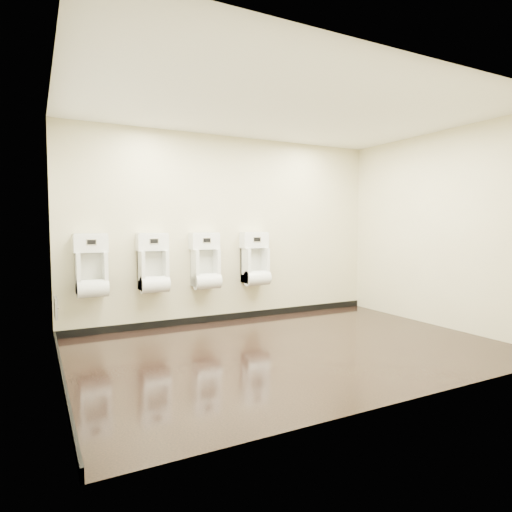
{
  "coord_description": "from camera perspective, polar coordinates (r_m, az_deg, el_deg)",
  "views": [
    {
      "loc": [
        -2.69,
        -4.23,
        1.45
      ],
      "look_at": [
        -0.19,
        0.55,
        1.07
      ],
      "focal_mm": 30.0,
      "sensor_mm": 36.0,
      "label": 1
    }
  ],
  "objects": [
    {
      "name": "ceiling",
      "position": [
        5.19,
        4.97,
        19.09
      ],
      "size": [
        5.0,
        3.5,
        0.0
      ],
      "primitive_type": "cube",
      "color": "white"
    },
    {
      "name": "back_wall",
      "position": [
        6.56,
        -3.36,
        3.58
      ],
      "size": [
        5.0,
        0.02,
        2.8
      ],
      "primitive_type": "cube",
      "color": "beige",
      "rests_on": "ground"
    },
    {
      "name": "right_wall",
      "position": [
        6.7,
        23.28,
        3.27
      ],
      "size": [
        0.02,
        3.5,
        2.8
      ],
      "primitive_type": "cube",
      "color": "beige",
      "rests_on": "ground"
    },
    {
      "name": "access_panel",
      "position": [
        5.52,
        -25.13,
        -6.26
      ],
      "size": [
        0.04,
        0.25,
        0.25
      ],
      "color": "#9E9EA3",
      "rests_on": "left_wall"
    },
    {
      "name": "tile_overlay_left",
      "position": [
        4.24,
        -24.98,
        2.99
      ],
      "size": [
        0.01,
        3.5,
        2.8
      ],
      "primitive_type": "cube",
      "color": "silver",
      "rests_on": "ground"
    },
    {
      "name": "urinal_0",
      "position": [
        5.9,
        -21.07,
        -1.78
      ],
      "size": [
        0.43,
        0.32,
        0.8
      ],
      "color": "white",
      "rests_on": "back_wall"
    },
    {
      "name": "urinal_3",
      "position": [
        6.61,
        -0.08,
        -0.92
      ],
      "size": [
        0.43,
        0.32,
        0.8
      ],
      "color": "white",
      "rests_on": "back_wall"
    },
    {
      "name": "skirting_left",
      "position": [
        4.46,
        -24.36,
        -14.61
      ],
      "size": [
        0.02,
        3.5,
        0.1
      ],
      "primitive_type": "cube",
      "color": "black",
      "rests_on": "ground"
    },
    {
      "name": "urinal_1",
      "position": [
        6.05,
        -13.51,
        -1.49
      ],
      "size": [
        0.43,
        0.32,
        0.8
      ],
      "color": "white",
      "rests_on": "back_wall"
    },
    {
      "name": "ground",
      "position": [
        5.22,
        4.78,
        -12.11
      ],
      "size": [
        5.0,
        3.5,
        0.0
      ],
      "primitive_type": "cube",
      "color": "black",
      "rests_on": "ground"
    },
    {
      "name": "front_wall",
      "position": [
        3.66,
        19.74,
        3.03
      ],
      "size": [
        5.0,
        0.02,
        2.8
      ],
      "primitive_type": "cube",
      "color": "beige",
      "rests_on": "ground"
    },
    {
      "name": "skirting_back",
      "position": [
        6.7,
        -3.27,
        -8.05
      ],
      "size": [
        5.0,
        0.02,
        0.1
      ],
      "primitive_type": "cube",
      "color": "black",
      "rests_on": "ground"
    },
    {
      "name": "urinal_2",
      "position": [
        6.27,
        -6.74,
        -1.21
      ],
      "size": [
        0.43,
        0.32,
        0.8
      ],
      "color": "white",
      "rests_on": "back_wall"
    },
    {
      "name": "left_wall",
      "position": [
        4.24,
        -25.04,
        2.99
      ],
      "size": [
        0.02,
        3.5,
        2.8
      ],
      "primitive_type": "cube",
      "color": "beige",
      "rests_on": "ground"
    }
  ]
}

